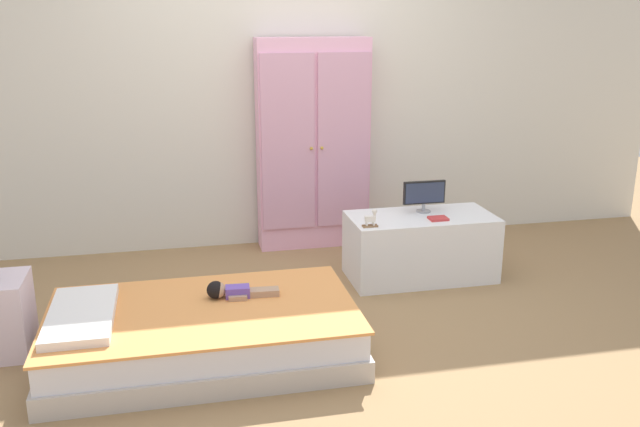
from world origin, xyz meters
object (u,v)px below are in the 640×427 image
at_px(bed, 204,333).
at_px(tv_stand, 420,247).
at_px(tv_monitor, 424,194).
at_px(book_red, 438,218).
at_px(wardrobe, 313,145).
at_px(rocking_horse_toy, 371,218).
at_px(doll, 229,291).

relative_size(bed, tv_stand, 1.63).
bearing_deg(tv_monitor, book_red, -81.01).
relative_size(bed, wardrobe, 1.01).
xyz_separation_m(wardrobe, tv_stand, (0.57, -0.84, -0.58)).
height_order(rocking_horse_toy, book_red, rocking_horse_toy).
bearing_deg(bed, rocking_horse_toy, 30.95).
bearing_deg(doll, tv_monitor, 29.47).
relative_size(wardrobe, tv_stand, 1.62).
relative_size(doll, book_red, 3.21).
distance_m(tv_monitor, book_red, 0.23).
xyz_separation_m(bed, book_red, (1.59, 0.72, 0.31)).
bearing_deg(rocking_horse_toy, book_red, 6.47).
xyz_separation_m(bed, rocking_horse_toy, (1.11, 0.67, 0.36)).
bearing_deg(tv_stand, doll, -152.42).
height_order(bed, wardrobe, wardrobe).
relative_size(bed, book_red, 13.16).
height_order(bed, tv_stand, tv_stand).
xyz_separation_m(doll, tv_monitor, (1.41, 0.80, 0.26)).
bearing_deg(tv_stand, book_red, -56.00).
bearing_deg(wardrobe, tv_monitor, -50.77).
height_order(wardrobe, tv_stand, wardrobe).
bearing_deg(tv_stand, bed, -151.29).
bearing_deg(bed, tv_stand, 28.71).
bearing_deg(tv_monitor, bed, -149.64).
xyz_separation_m(doll, tv_stand, (1.36, 0.71, -0.09)).
distance_m(tv_stand, rocking_horse_toy, 0.52).
bearing_deg(rocking_horse_toy, tv_stand, 22.04).
xyz_separation_m(rocking_horse_toy, book_red, (0.48, 0.05, -0.05)).
bearing_deg(book_red, tv_stand, 124.00).
xyz_separation_m(bed, tv_stand, (1.52, 0.83, 0.09)).
xyz_separation_m(doll, wardrobe, (0.79, 1.55, 0.48)).
bearing_deg(wardrobe, rocking_horse_toy, -80.41).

